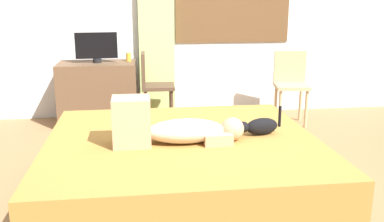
# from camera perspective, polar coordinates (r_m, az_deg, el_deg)

# --- Properties ---
(ground_plane) EXTENTS (16.00, 16.00, 0.00)m
(ground_plane) POSITION_cam_1_polar(r_m,az_deg,el_deg) (3.30, 1.40, -11.63)
(ground_plane) COLOR olive
(back_wall_with_window) EXTENTS (6.40, 0.14, 2.90)m
(back_wall_with_window) POSITION_cam_1_polar(r_m,az_deg,el_deg) (5.52, -2.59, 14.58)
(back_wall_with_window) COLOR silver
(back_wall_with_window) RESTS_ON ground
(bed) EXTENTS (2.04, 1.91, 0.46)m
(bed) POSITION_cam_1_polar(r_m,az_deg,el_deg) (3.26, -1.28, -7.51)
(bed) COLOR #38383D
(bed) RESTS_ON ground
(person_lying) EXTENTS (0.94, 0.28, 0.34)m
(person_lying) POSITION_cam_1_polar(r_m,az_deg,el_deg) (3.04, -2.67, -2.21)
(person_lying) COLOR #CCB299
(person_lying) RESTS_ON bed
(cat) EXTENTS (0.35, 0.16, 0.21)m
(cat) POSITION_cam_1_polar(r_m,az_deg,el_deg) (3.27, 8.99, -2.02)
(cat) COLOR black
(cat) RESTS_ON bed
(desk) EXTENTS (0.90, 0.56, 0.74)m
(desk) POSITION_cam_1_polar(r_m,az_deg,el_deg) (5.23, -12.34, 2.28)
(desk) COLOR brown
(desk) RESTS_ON ground
(tv_monitor) EXTENTS (0.48, 0.10, 0.35)m
(tv_monitor) POSITION_cam_1_polar(r_m,az_deg,el_deg) (5.15, -12.59, 8.30)
(tv_monitor) COLOR black
(tv_monitor) RESTS_ON desk
(cup) EXTENTS (0.06, 0.06, 0.10)m
(cup) POSITION_cam_1_polar(r_m,az_deg,el_deg) (5.23, -8.42, 7.12)
(cup) COLOR gold
(cup) RESTS_ON desk
(chair_by_desk) EXTENTS (0.39, 0.39, 0.86)m
(chair_by_desk) POSITION_cam_1_polar(r_m,az_deg,el_deg) (5.07, -5.33, 3.77)
(chair_by_desk) COLOR #4C3828
(chair_by_desk) RESTS_ON ground
(chair_spare) EXTENTS (0.43, 0.43, 0.86)m
(chair_spare) POSITION_cam_1_polar(r_m,az_deg,el_deg) (5.28, 12.98, 3.88)
(chair_spare) COLOR tan
(chair_spare) RESTS_ON ground
(curtain_left) EXTENTS (0.44, 0.06, 2.64)m
(curtain_left) POSITION_cam_1_polar(r_m,az_deg,el_deg) (5.39, -4.81, 13.13)
(curtain_left) COLOR #ADCC75
(curtain_left) RESTS_ON ground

